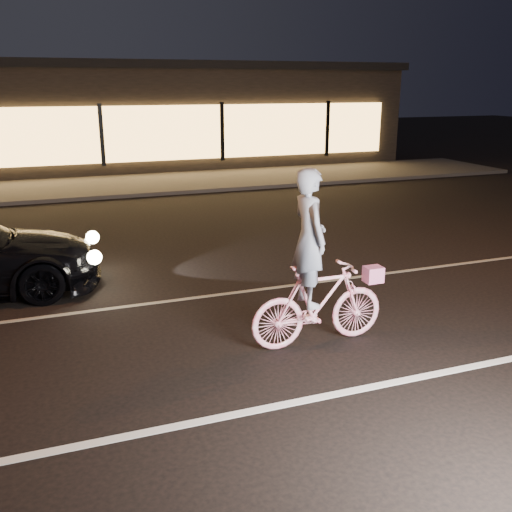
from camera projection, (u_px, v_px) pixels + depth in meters
name	position (u px, v px, depth m)	size (l,w,h in m)	color
ground	(225.00, 350.00, 7.51)	(90.00, 90.00, 0.00)	black
lane_stripe_near	(266.00, 408.00, 6.16)	(60.00, 0.12, 0.01)	silver
lane_stripe_far	(189.00, 299.00, 9.30)	(60.00, 0.10, 0.01)	gray
sidewalk	(111.00, 186.00, 19.17)	(30.00, 4.00, 0.12)	#383533
storefront	(91.00, 114.00, 23.92)	(25.40, 8.42, 4.20)	black
cyclist	(316.00, 285.00, 7.46)	(1.89, 0.65, 2.38)	#FF3769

